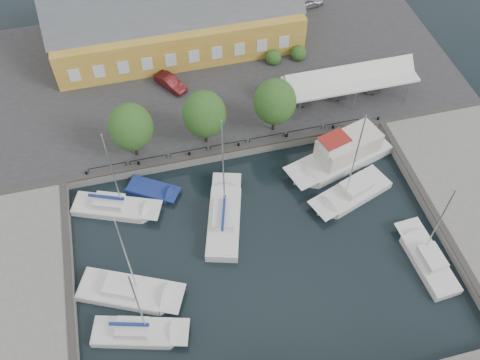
% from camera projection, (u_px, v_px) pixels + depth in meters
% --- Properties ---
extents(ground, '(140.00, 140.00, 0.00)m').
position_uv_depth(ground, '(256.00, 241.00, 47.78)').
color(ground, black).
rests_on(ground, ground).
extents(north_quay, '(56.00, 26.00, 1.00)m').
position_uv_depth(north_quay, '(204.00, 72.00, 61.17)').
color(north_quay, '#2D2D30').
rests_on(north_quay, ground).
extents(quay_edge_fittings, '(56.00, 24.72, 0.40)m').
position_uv_depth(quay_edge_fittings, '(243.00, 193.00, 49.80)').
color(quay_edge_fittings, '#383533').
rests_on(quay_edge_fittings, north_quay).
extents(warehouse, '(28.56, 14.00, 9.55)m').
position_uv_depth(warehouse, '(170.00, 19.00, 60.90)').
color(warehouse, '#BB862D').
rests_on(warehouse, north_quay).
extents(tent_canopy, '(14.00, 4.00, 2.83)m').
position_uv_depth(tent_canopy, '(350.00, 79.00, 55.68)').
color(tent_canopy, white).
rests_on(tent_canopy, north_quay).
extents(quay_trees, '(18.20, 4.20, 6.30)m').
position_uv_depth(quay_trees, '(204.00, 114.00, 50.84)').
color(quay_trees, black).
rests_on(quay_trees, north_quay).
extents(car_silver, '(4.57, 2.44, 1.48)m').
position_uv_depth(car_silver, '(307.00, 2.00, 67.67)').
color(car_silver, '#A0A2A8').
rests_on(car_silver, north_quay).
extents(car_red, '(3.42, 4.16, 1.34)m').
position_uv_depth(car_red, '(170.00, 82.00, 58.37)').
color(car_red, '#501213').
rests_on(car_red, north_quay).
extents(center_sailboat, '(5.27, 9.65, 12.82)m').
position_uv_depth(center_sailboat, '(224.00, 219.00, 48.85)').
color(center_sailboat, silver).
rests_on(center_sailboat, ground).
extents(trawler, '(11.55, 6.32, 5.00)m').
position_uv_depth(trawler, '(342.00, 155.00, 52.75)').
color(trawler, silver).
rests_on(trawler, ground).
extents(east_boat_a, '(8.65, 5.34, 11.76)m').
position_uv_depth(east_boat_a, '(352.00, 194.00, 50.74)').
color(east_boat_a, silver).
rests_on(east_boat_a, ground).
extents(east_boat_c, '(2.88, 7.92, 10.04)m').
position_uv_depth(east_boat_c, '(427.00, 261.00, 46.29)').
color(east_boat_c, silver).
rests_on(east_boat_c, ground).
extents(west_boat_a, '(8.49, 5.24, 11.06)m').
position_uv_depth(west_boat_a, '(115.00, 208.00, 49.69)').
color(west_boat_a, silver).
rests_on(west_boat_a, ground).
extents(west_boat_c, '(9.15, 6.23, 11.92)m').
position_uv_depth(west_boat_c, '(129.00, 292.00, 44.43)').
color(west_boat_c, silver).
rests_on(west_boat_c, ground).
extents(west_boat_d, '(7.96, 4.31, 10.44)m').
position_uv_depth(west_boat_d, '(138.00, 333.00, 42.24)').
color(west_boat_d, silver).
rests_on(west_boat_d, ground).
extents(launch_nw, '(5.35, 4.41, 0.88)m').
position_uv_depth(launch_nw, '(152.00, 191.00, 51.18)').
color(launch_nw, navy).
rests_on(launch_nw, ground).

